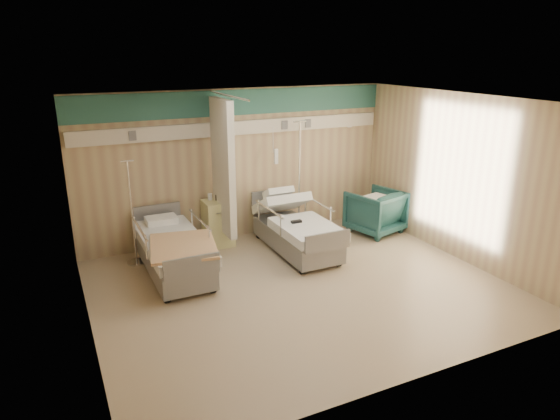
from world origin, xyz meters
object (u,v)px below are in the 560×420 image
(visitor_armchair, at_px, (375,212))
(iv_stand_left, at_px, (135,243))
(bedside_cabinet, at_px, (218,223))
(iv_stand_right, at_px, (299,210))
(bed_left, at_px, (174,256))
(bed_right, at_px, (296,235))

(visitor_armchair, height_order, iv_stand_left, iv_stand_left)
(bedside_cabinet, distance_m, iv_stand_right, 1.65)
(bed_left, distance_m, bedside_cabinet, 1.39)
(iv_stand_left, bearing_deg, bedside_cabinet, 6.57)
(iv_stand_right, relative_size, iv_stand_left, 1.24)
(iv_stand_left, bearing_deg, visitor_armchair, -6.44)
(bed_right, height_order, bedside_cabinet, bedside_cabinet)
(bed_right, distance_m, bedside_cabinet, 1.46)
(bedside_cabinet, bearing_deg, iv_stand_left, -173.43)
(bed_left, height_order, bedside_cabinet, bedside_cabinet)
(bed_right, relative_size, bed_left, 1.00)
(bed_right, bearing_deg, bed_left, 180.00)
(bedside_cabinet, bearing_deg, bed_left, -139.40)
(bed_left, xyz_separation_m, bedside_cabinet, (1.05, 0.90, 0.11))
(bedside_cabinet, relative_size, iv_stand_left, 0.48)
(visitor_armchair, bearing_deg, bedside_cabinet, -27.39)
(bed_left, bearing_deg, bed_right, 0.00)
(bed_left, height_order, iv_stand_left, iv_stand_left)
(bedside_cabinet, xyz_separation_m, visitor_armchair, (3.00, -0.69, 0.00))
(bedside_cabinet, relative_size, visitor_armchair, 0.91)
(bed_right, bearing_deg, iv_stand_left, 164.89)
(bed_right, relative_size, iv_stand_right, 0.98)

